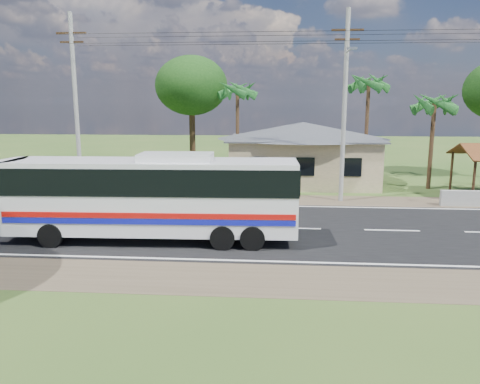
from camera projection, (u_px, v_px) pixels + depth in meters
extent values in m
plane|color=#2E4E1B|center=(294.00, 229.00, 21.92)|extent=(120.00, 120.00, 0.00)
cube|color=black|center=(294.00, 229.00, 21.92)|extent=(120.00, 10.00, 0.02)
cube|color=brown|center=(290.00, 200.00, 28.28)|extent=(120.00, 3.00, 0.01)
cube|color=brown|center=(301.00, 281.00, 15.56)|extent=(120.00, 3.00, 0.01)
cube|color=silver|center=(291.00, 206.00, 26.51)|extent=(120.00, 0.15, 0.01)
cube|color=silver|center=(299.00, 262.00, 17.31)|extent=(120.00, 0.15, 0.01)
cube|color=silver|center=(294.00, 228.00, 21.91)|extent=(120.00, 0.15, 0.01)
cube|color=tan|center=(302.00, 160.00, 34.26)|extent=(10.00, 8.00, 3.20)
cube|color=#4C4F54|center=(303.00, 138.00, 33.94)|extent=(10.60, 8.60, 0.10)
pyramid|color=#4C4F54|center=(303.00, 122.00, 33.72)|extent=(12.40, 10.00, 1.20)
cube|color=black|center=(259.00, 166.00, 30.53)|extent=(1.20, 0.08, 1.20)
cube|color=black|center=(305.00, 167.00, 30.30)|extent=(1.20, 0.08, 1.20)
cube|color=black|center=(352.00, 167.00, 30.07)|extent=(1.20, 0.08, 1.20)
cylinder|color=#3D2916|center=(474.00, 181.00, 27.41)|extent=(0.16, 0.16, 2.60)
cylinder|color=#3D2916|center=(451.00, 172.00, 30.93)|extent=(0.16, 0.16, 2.60)
cylinder|color=#9E9E99|center=(76.00, 108.00, 28.22)|extent=(0.26, 0.26, 11.00)
cube|color=#3D2916|center=(71.00, 33.00, 27.40)|extent=(1.80, 0.12, 0.12)
cube|color=#3D2916|center=(72.00, 42.00, 27.49)|extent=(1.40, 0.10, 0.10)
cylinder|color=#9E9E99|center=(344.00, 108.00, 27.00)|extent=(0.26, 0.26, 11.00)
cube|color=#3D2916|center=(348.00, 30.00, 26.17)|extent=(1.80, 0.12, 0.12)
cube|color=#3D2916|center=(347.00, 39.00, 26.27)|extent=(1.40, 0.10, 0.10)
cylinder|color=gray|center=(349.00, 50.00, 25.42)|extent=(0.08, 2.00, 0.08)
cube|color=gray|center=(352.00, 48.00, 24.44)|extent=(0.50, 0.18, 0.12)
cylinder|color=black|center=(206.00, 35.00, 26.82)|extent=(16.00, 0.02, 0.02)
cylinder|color=#47301E|center=(431.00, 145.00, 31.38)|extent=(0.28, 0.28, 6.00)
cylinder|color=#47301E|center=(366.00, 129.00, 35.91)|extent=(0.28, 0.28, 7.50)
cylinder|color=#47301E|center=(237.00, 131.00, 37.21)|extent=(0.28, 0.28, 7.00)
cylinder|color=#47301E|center=(192.00, 136.00, 39.57)|extent=(0.50, 0.50, 5.95)
ellipsoid|color=#12330E|center=(191.00, 86.00, 38.77)|extent=(6.00, 6.00, 4.92)
cube|color=silver|center=(153.00, 196.00, 19.73)|extent=(12.12, 2.89, 3.01)
cube|color=black|center=(153.00, 178.00, 19.58)|extent=(12.17, 2.95, 1.10)
cube|color=black|center=(13.00, 185.00, 19.92)|extent=(0.19, 2.31, 1.81)
cube|color=#AC0C0A|center=(147.00, 216.00, 18.58)|extent=(11.84, 0.41, 0.22)
cube|color=#0D1199|center=(147.00, 222.00, 18.63)|extent=(11.84, 0.41, 0.22)
cube|color=silver|center=(176.00, 157.00, 19.36)|extent=(3.06, 1.70, 0.30)
cylinder|color=black|center=(51.00, 235.00, 19.05)|extent=(1.01, 0.38, 1.00)
cylinder|color=black|center=(73.00, 221.00, 21.32)|extent=(1.01, 0.38, 1.00)
cylinder|color=black|center=(222.00, 238.00, 18.74)|extent=(1.01, 0.38, 1.00)
cylinder|color=black|center=(227.00, 223.00, 21.00)|extent=(1.01, 0.38, 1.00)
cylinder|color=black|center=(252.00, 238.00, 18.68)|extent=(1.01, 0.38, 1.00)
cylinder|color=black|center=(253.00, 223.00, 20.94)|extent=(1.01, 0.38, 1.00)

